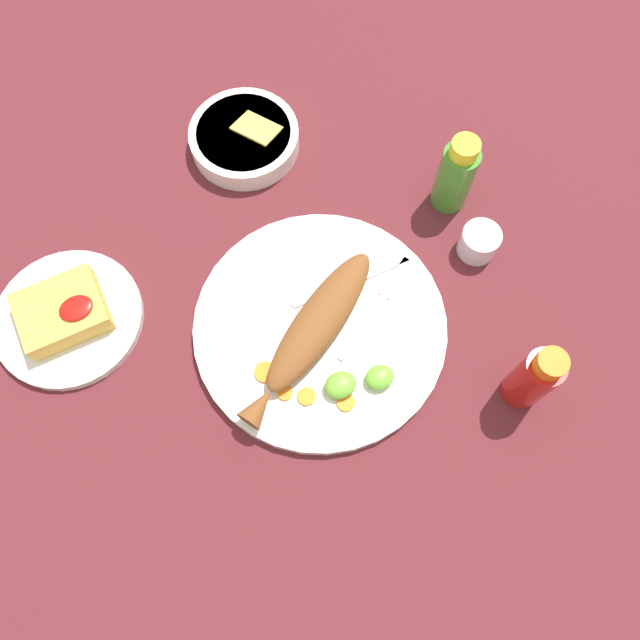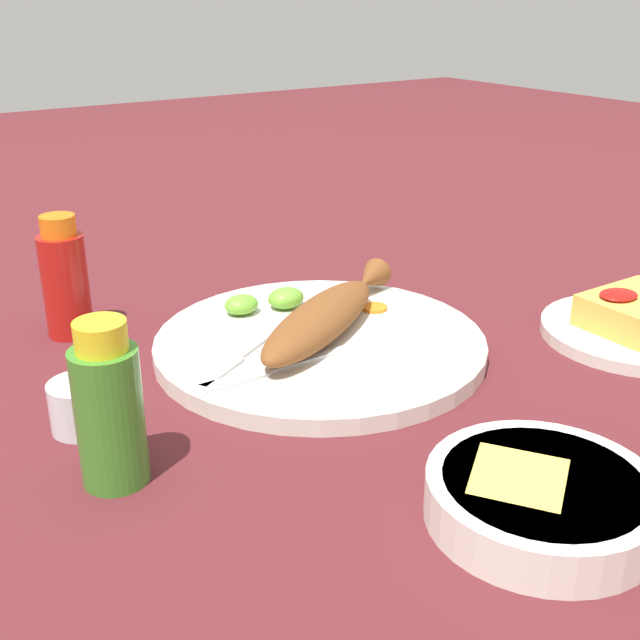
{
  "view_description": "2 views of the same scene",
  "coord_description": "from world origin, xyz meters",
  "px_view_note": "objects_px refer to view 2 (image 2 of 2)",
  "views": [
    {
      "loc": [
        -0.13,
        -0.28,
        0.84
      ],
      "look_at": [
        0.0,
        0.0,
        0.04
      ],
      "focal_mm": 35.0,
      "sensor_mm": 36.0,
      "label": 1
    },
    {
      "loc": [
        0.44,
        0.66,
        0.37
      ],
      "look_at": [
        0.0,
        0.0,
        0.04
      ],
      "focal_mm": 45.0,
      "sensor_mm": 36.0,
      "label": 2
    }
  ],
  "objects_px": {
    "fork_far": "(242,354)",
    "hot_sauce_bottle_green": "(109,409)",
    "fork_near": "(275,369)",
    "hot_sauce_bottle_red": "(65,280)",
    "side_plate_fries": "(636,332)",
    "fried_fish": "(326,315)",
    "main_plate": "(320,344)",
    "salt_cup": "(82,408)",
    "guacamole_bowl": "(541,497)"
  },
  "relations": [
    {
      "from": "fork_far",
      "to": "side_plate_fries",
      "type": "height_order",
      "value": "fork_far"
    },
    {
      "from": "fried_fish",
      "to": "side_plate_fries",
      "type": "xyz_separation_m",
      "value": [
        -0.31,
        0.18,
        -0.03
      ]
    },
    {
      "from": "hot_sauce_bottle_green",
      "to": "side_plate_fries",
      "type": "bearing_deg",
      "value": 174.26
    },
    {
      "from": "hot_sauce_bottle_green",
      "to": "hot_sauce_bottle_red",
      "type": "bearing_deg",
      "value": -101.58
    },
    {
      "from": "fork_near",
      "to": "hot_sauce_bottle_red",
      "type": "relative_size",
      "value": 1.32
    },
    {
      "from": "fork_far",
      "to": "hot_sauce_bottle_green",
      "type": "xyz_separation_m",
      "value": [
        0.18,
        0.11,
        0.05
      ]
    },
    {
      "from": "fork_near",
      "to": "hot_sauce_bottle_green",
      "type": "relative_size",
      "value": 1.33
    },
    {
      "from": "fork_far",
      "to": "hot_sauce_bottle_red",
      "type": "relative_size",
      "value": 1.19
    },
    {
      "from": "main_plate",
      "to": "guacamole_bowl",
      "type": "height_order",
      "value": "guacamole_bowl"
    },
    {
      "from": "hot_sauce_bottle_red",
      "to": "salt_cup",
      "type": "bearing_deg",
      "value": 74.85
    },
    {
      "from": "side_plate_fries",
      "to": "hot_sauce_bottle_red",
      "type": "bearing_deg",
      "value": -35.0
    },
    {
      "from": "side_plate_fries",
      "to": "salt_cup",
      "type": "bearing_deg",
      "value": -14.73
    },
    {
      "from": "side_plate_fries",
      "to": "guacamole_bowl",
      "type": "distance_m",
      "value": 0.39
    },
    {
      "from": "fork_far",
      "to": "guacamole_bowl",
      "type": "height_order",
      "value": "guacamole_bowl"
    },
    {
      "from": "fork_far",
      "to": "fork_near",
      "type": "bearing_deg",
      "value": 72.52
    },
    {
      "from": "main_plate",
      "to": "side_plate_fries",
      "type": "relative_size",
      "value": 1.69
    },
    {
      "from": "guacamole_bowl",
      "to": "fork_near",
      "type": "bearing_deg",
      "value": -79.72
    },
    {
      "from": "hot_sauce_bottle_red",
      "to": "salt_cup",
      "type": "height_order",
      "value": "hot_sauce_bottle_red"
    },
    {
      "from": "fried_fish",
      "to": "guacamole_bowl",
      "type": "bearing_deg",
      "value": 52.04
    },
    {
      "from": "main_plate",
      "to": "hot_sauce_bottle_red",
      "type": "xyz_separation_m",
      "value": [
        0.21,
        -0.2,
        0.06
      ]
    },
    {
      "from": "hot_sauce_bottle_green",
      "to": "side_plate_fries",
      "type": "relative_size",
      "value": 0.66
    },
    {
      "from": "main_plate",
      "to": "hot_sauce_bottle_red",
      "type": "bearing_deg",
      "value": -43.82
    },
    {
      "from": "fork_near",
      "to": "salt_cup",
      "type": "relative_size",
      "value": 3.2
    },
    {
      "from": "fork_far",
      "to": "hot_sauce_bottle_green",
      "type": "relative_size",
      "value": 1.2
    },
    {
      "from": "guacamole_bowl",
      "to": "hot_sauce_bottle_green",
      "type": "bearing_deg",
      "value": -43.12
    },
    {
      "from": "main_plate",
      "to": "salt_cup",
      "type": "height_order",
      "value": "salt_cup"
    },
    {
      "from": "main_plate",
      "to": "guacamole_bowl",
      "type": "xyz_separation_m",
      "value": [
        0.03,
        0.34,
        0.01
      ]
    },
    {
      "from": "fork_far",
      "to": "main_plate",
      "type": "bearing_deg",
      "value": 146.9
    },
    {
      "from": "main_plate",
      "to": "salt_cup",
      "type": "xyz_separation_m",
      "value": [
        0.27,
        0.01,
        0.01
      ]
    },
    {
      "from": "main_plate",
      "to": "hot_sauce_bottle_green",
      "type": "height_order",
      "value": "hot_sauce_bottle_green"
    },
    {
      "from": "fork_near",
      "to": "fork_far",
      "type": "distance_m",
      "value": 0.05
    },
    {
      "from": "hot_sauce_bottle_red",
      "to": "fork_far",
      "type": "bearing_deg",
      "value": 120.64
    },
    {
      "from": "salt_cup",
      "to": "side_plate_fries",
      "type": "bearing_deg",
      "value": 165.27
    },
    {
      "from": "hot_sauce_bottle_green",
      "to": "guacamole_bowl",
      "type": "distance_m",
      "value": 0.34
    },
    {
      "from": "fried_fish",
      "to": "fork_far",
      "type": "distance_m",
      "value": 0.11
    },
    {
      "from": "fried_fish",
      "to": "hot_sauce_bottle_green",
      "type": "height_order",
      "value": "hot_sauce_bottle_green"
    },
    {
      "from": "fried_fish",
      "to": "side_plate_fries",
      "type": "distance_m",
      "value": 0.36
    },
    {
      "from": "fork_far",
      "to": "guacamole_bowl",
      "type": "bearing_deg",
      "value": 70.58
    },
    {
      "from": "salt_cup",
      "to": "fork_far",
      "type": "bearing_deg",
      "value": -173.51
    },
    {
      "from": "main_plate",
      "to": "fried_fish",
      "type": "height_order",
      "value": "fried_fish"
    },
    {
      "from": "fried_fish",
      "to": "hot_sauce_bottle_green",
      "type": "distance_m",
      "value": 0.31
    },
    {
      "from": "hot_sauce_bottle_green",
      "to": "main_plate",
      "type": "bearing_deg",
      "value": -158.11
    },
    {
      "from": "fork_far",
      "to": "guacamole_bowl",
      "type": "relative_size",
      "value": 0.96
    },
    {
      "from": "hot_sauce_bottle_red",
      "to": "salt_cup",
      "type": "distance_m",
      "value": 0.23
    },
    {
      "from": "main_plate",
      "to": "side_plate_fries",
      "type": "xyz_separation_m",
      "value": [
        -0.32,
        0.17,
        -0.0
      ]
    },
    {
      "from": "main_plate",
      "to": "hot_sauce_bottle_red",
      "type": "distance_m",
      "value": 0.3
    },
    {
      "from": "fork_near",
      "to": "guacamole_bowl",
      "type": "distance_m",
      "value": 0.3
    },
    {
      "from": "hot_sauce_bottle_red",
      "to": "hot_sauce_bottle_green",
      "type": "distance_m",
      "value": 0.32
    },
    {
      "from": "fork_near",
      "to": "hot_sauce_bottle_green",
      "type": "height_order",
      "value": "hot_sauce_bottle_green"
    },
    {
      "from": "hot_sauce_bottle_green",
      "to": "fork_near",
      "type": "bearing_deg",
      "value": -160.54
    }
  ]
}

